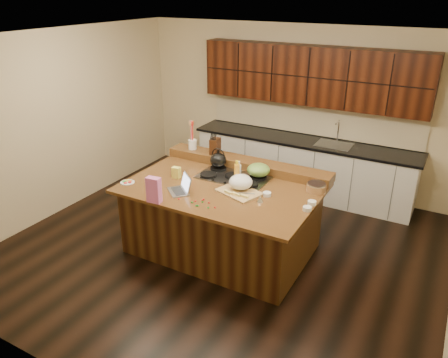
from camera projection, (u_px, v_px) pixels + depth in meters
The scene contains 32 objects.
room at pixel (222, 154), 5.31m from camera, with size 5.52×5.02×2.72m.
island at pixel (222, 218), 5.67m from camera, with size 2.40×1.60×0.92m.
back_ledge at pixel (247, 164), 6.02m from camera, with size 2.40×0.30×0.12m, color black.
cooktop at pixel (233, 177), 5.72m from camera, with size 0.92×0.52×0.05m.
back_counter at pixel (305, 136), 7.10m from camera, with size 3.70×0.66×2.40m.
kettle at pixel (218, 160), 5.90m from camera, with size 0.23×0.23×0.20m, color black.
green_bowl at pixel (258, 170), 5.64m from camera, with size 0.30×0.30×0.16m, color olive.
laptop at pixel (182, 187), 5.32m from camera, with size 0.38×0.38×0.21m.
oil_bottle at pixel (237, 175), 5.48m from camera, with size 0.07×0.07×0.27m, color gold.
vinegar_bottle at pixel (239, 174), 5.52m from camera, with size 0.06×0.06×0.25m, color silver.
wooden_tray at pixel (240, 184), 5.32m from camera, with size 0.59×0.50×0.20m.
ramekin_a at pixel (267, 194), 5.22m from camera, with size 0.10×0.10×0.04m, color white.
ramekin_b at pixel (307, 209), 4.88m from camera, with size 0.10×0.10×0.04m, color white.
ramekin_c at pixel (312, 203), 5.01m from camera, with size 0.10×0.10×0.04m, color white.
strainer_bowl at pixel (316, 188), 5.33m from camera, with size 0.24×0.24×0.09m, color #996B3F.
kitchen_timer at pixel (260, 199), 5.08m from camera, with size 0.08×0.08×0.07m, color silver.
pink_bag at pixel (154, 190), 5.02m from camera, with size 0.17×0.09×0.31m, color #D765AA.
candy_plate at pixel (127, 182), 5.58m from camera, with size 0.18×0.18×0.01m, color white.
package_box at pixel (176, 173), 5.70m from camera, with size 0.11×0.07×0.15m, color #ECE153.
utensil_crock at pixel (192, 144), 6.36m from camera, with size 0.12×0.12×0.14m, color white.
knife_block at pixel (215, 146), 6.17m from camera, with size 0.11×0.18×0.22m, color black.
gumdrop_0 at pixel (204, 199), 5.13m from camera, with size 0.02×0.02×0.02m, color red.
gumdrop_1 at pixel (208, 208), 4.93m from camera, with size 0.02×0.02×0.02m, color #198C26.
gumdrop_2 at pixel (209, 203), 5.05m from camera, with size 0.02×0.02×0.02m, color red.
gumdrop_3 at pixel (192, 202), 5.06m from camera, with size 0.02×0.02×0.02m, color #198C26.
gumdrop_4 at pixel (179, 199), 5.14m from camera, with size 0.02×0.02×0.02m, color red.
gumdrop_5 at pixel (198, 206), 4.98m from camera, with size 0.02×0.02×0.02m, color #198C26.
gumdrop_6 at pixel (215, 207), 4.94m from camera, with size 0.02×0.02×0.02m, color red.
gumdrop_7 at pixel (202, 202), 5.07m from camera, with size 0.02×0.02×0.02m, color #198C26.
gumdrop_8 at pixel (195, 201), 5.08m from camera, with size 0.02×0.02×0.02m, color red.
gumdrop_9 at pixel (196, 206), 4.98m from camera, with size 0.02×0.02×0.02m, color #198C26.
gumdrop_10 at pixel (202, 200), 5.10m from camera, with size 0.02×0.02×0.02m, color red.
Camera 1 is at (2.44, -4.34, 3.23)m, focal length 35.00 mm.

